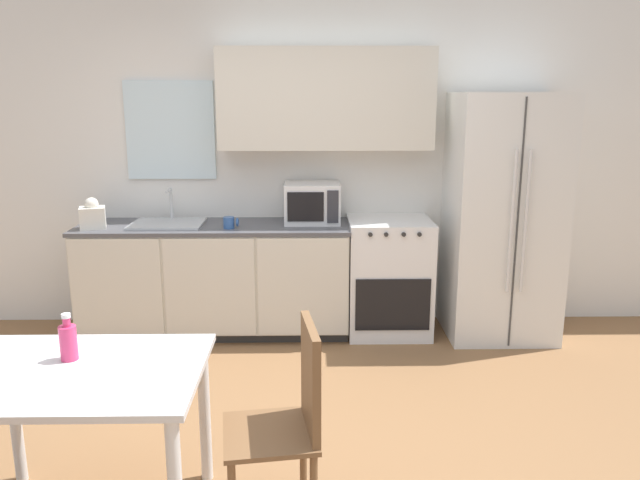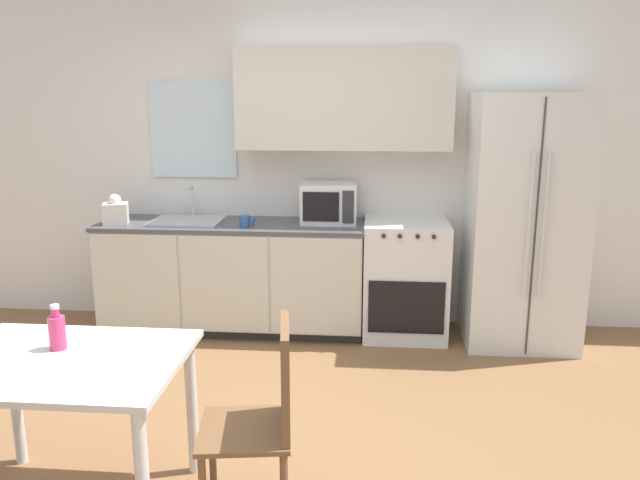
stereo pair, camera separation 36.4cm
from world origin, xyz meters
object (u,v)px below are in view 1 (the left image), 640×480
(refrigerator, at_px, (503,218))
(dining_chair_side, at_px, (291,411))
(coffee_mug, at_px, (230,223))
(dining_table, at_px, (80,394))
(drink_bottle, at_px, (68,341))
(oven_range, at_px, (388,276))
(microwave, at_px, (312,203))

(refrigerator, distance_m, dining_chair_side, 2.78)
(coffee_mug, bearing_deg, dining_table, -99.76)
(refrigerator, distance_m, coffee_mug, 2.11)
(dining_table, bearing_deg, coffee_mug, 80.24)
(dining_chair_side, distance_m, drink_bottle, 1.02)
(refrigerator, xyz_separation_m, coffee_mug, (-2.10, -0.09, -0.02))
(drink_bottle, bearing_deg, dining_chair_side, -5.13)
(dining_chair_side, bearing_deg, refrigerator, -43.12)
(oven_range, distance_m, drink_bottle, 2.81)
(microwave, xyz_separation_m, coffee_mug, (-0.63, -0.22, -0.11))
(refrigerator, xyz_separation_m, dining_chair_side, (-1.58, -2.25, -0.41))
(coffee_mug, height_order, dining_table, coffee_mug)
(refrigerator, relative_size, coffee_mug, 16.35)
(dining_table, distance_m, drink_bottle, 0.24)
(microwave, distance_m, dining_table, 2.64)
(dining_table, relative_size, dining_chair_side, 1.12)
(oven_range, xyz_separation_m, coffee_mug, (-1.23, -0.14, 0.47))
(microwave, height_order, coffee_mug, microwave)
(dining_table, bearing_deg, refrigerator, 42.49)
(coffee_mug, height_order, dining_chair_side, coffee_mug)
(oven_range, bearing_deg, refrigerator, -3.30)
(oven_range, distance_m, dining_chair_side, 2.41)
(dining_chair_side, bearing_deg, drink_bottle, 76.79)
(oven_range, height_order, refrigerator, refrigerator)
(oven_range, distance_m, microwave, 0.85)
(oven_range, relative_size, drink_bottle, 4.36)
(microwave, distance_m, coffee_mug, 0.67)
(refrigerator, bearing_deg, microwave, 174.80)
(dining_table, xyz_separation_m, drink_bottle, (-0.07, 0.11, 0.20))
(coffee_mug, xyz_separation_m, drink_bottle, (-0.45, -2.08, -0.10))
(coffee_mug, relative_size, dining_table, 0.11)
(microwave, bearing_deg, coffee_mug, -160.32)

